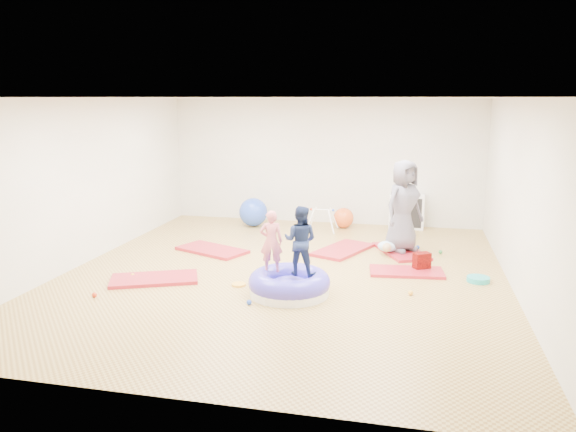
# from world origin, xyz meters

# --- Properties ---
(room) EXTENTS (7.01, 8.01, 2.81)m
(room) POSITION_xyz_m (0.00, 0.00, 1.40)
(room) COLOR tan
(room) RESTS_ON ground
(gym_mat_front_left) EXTENTS (1.48, 1.13, 0.06)m
(gym_mat_front_left) POSITION_xyz_m (-1.90, -0.78, 0.03)
(gym_mat_front_left) COLOR red
(gym_mat_front_left) RESTS_ON ground
(gym_mat_mid_left) EXTENTS (1.47, 1.13, 0.05)m
(gym_mat_mid_left) POSITION_xyz_m (-1.62, 1.04, 0.03)
(gym_mat_mid_left) COLOR red
(gym_mat_mid_left) RESTS_ON ground
(gym_mat_center_back) EXTENTS (1.13, 1.47, 0.06)m
(gym_mat_center_back) POSITION_xyz_m (0.76, 1.60, 0.03)
(gym_mat_center_back) COLOR red
(gym_mat_center_back) RESTS_ON ground
(gym_mat_right) EXTENTS (1.23, 0.71, 0.05)m
(gym_mat_right) POSITION_xyz_m (1.94, 0.48, 0.02)
(gym_mat_right) COLOR red
(gym_mat_right) RESTS_ON ground
(gym_mat_rear_right) EXTENTS (1.13, 1.44, 0.05)m
(gym_mat_rear_right) POSITION_xyz_m (1.82, 1.73, 0.03)
(gym_mat_rear_right) COLOR red
(gym_mat_rear_right) RESTS_ON ground
(inflatable_cushion) EXTENTS (1.20, 1.20, 0.38)m
(inflatable_cushion) POSITION_xyz_m (0.29, -0.92, 0.15)
(inflatable_cushion) COLOR white
(inflatable_cushion) RESTS_ON ground
(child_pink) EXTENTS (0.38, 0.29, 0.92)m
(child_pink) POSITION_xyz_m (0.00, -0.83, 0.80)
(child_pink) COLOR #E46D73
(child_pink) RESTS_ON inflatable_cushion
(child_navy) EXTENTS (0.52, 0.43, 1.01)m
(child_navy) POSITION_xyz_m (0.44, -0.87, 0.85)
(child_navy) COLOR #19264D
(child_navy) RESTS_ON inflatable_cushion
(adult_caregiver) EXTENTS (0.94, 0.96, 1.67)m
(adult_caregiver) POSITION_xyz_m (1.83, 1.70, 0.89)
(adult_caregiver) COLOR slate
(adult_caregiver) RESTS_ON gym_mat_rear_right
(infant) EXTENTS (0.35, 0.36, 0.21)m
(infant) POSITION_xyz_m (1.58, 1.50, 0.16)
(infant) COLOR #ADD9F7
(infant) RESTS_ON gym_mat_rear_right
(ball_pit_balls) EXTENTS (5.00, 3.79, 0.07)m
(ball_pit_balls) POSITION_xyz_m (0.30, -0.10, 0.04)
(ball_pit_balls) COLOR yellow
(ball_pit_balls) RESTS_ON ground
(exercise_ball_blue) EXTENTS (0.63, 0.63, 0.63)m
(exercise_ball_blue) POSITION_xyz_m (-1.46, 3.26, 0.31)
(exercise_ball_blue) COLOR blue
(exercise_ball_blue) RESTS_ON ground
(exercise_ball_orange) EXTENTS (0.44, 0.44, 0.44)m
(exercise_ball_orange) POSITION_xyz_m (0.52, 3.53, 0.22)
(exercise_ball_orange) COLOR #E85A22
(exercise_ball_orange) RESTS_ON ground
(infant_play_gym) EXTENTS (0.64, 0.60, 0.49)m
(infant_play_gym) POSITION_xyz_m (0.12, 3.08, 0.33)
(infant_play_gym) COLOR white
(infant_play_gym) RESTS_ON ground
(cube_shelf) EXTENTS (0.75, 0.37, 0.75)m
(cube_shelf) POSITION_xyz_m (1.87, 3.79, 0.37)
(cube_shelf) COLOR white
(cube_shelf) RESTS_ON ground
(balance_disc) EXTENTS (0.35, 0.35, 0.08)m
(balance_disc) POSITION_xyz_m (3.04, 0.28, 0.04)
(balance_disc) COLOR #20AAAC
(balance_disc) RESTS_ON ground
(backpack) EXTENTS (0.31, 0.28, 0.31)m
(backpack) POSITION_xyz_m (2.18, 0.67, 0.15)
(backpack) COLOR #9F0702
(backpack) RESTS_ON ground
(yellow_toy) EXTENTS (0.22, 0.22, 0.03)m
(yellow_toy) POSITION_xyz_m (-0.54, -0.71, 0.02)
(yellow_toy) COLOR yellow
(yellow_toy) RESTS_ON ground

